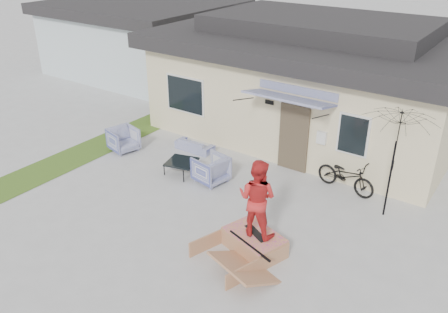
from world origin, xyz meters
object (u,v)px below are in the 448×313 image
Objects in this scene: bicycle at (346,172)px; loveseat at (195,143)px; skate_ramp at (254,242)px; armchair_right at (211,168)px; coffee_table at (182,167)px; armchair_left at (123,138)px; skateboard at (256,233)px; patio_umbrella at (394,155)px; skater at (257,197)px.

loveseat is at bearing 103.59° from bicycle.
skate_ramp is (4.49, -3.46, -0.04)m from loveseat.
armchair_right is (1.72, -1.40, 0.18)m from loveseat.
coffee_table is 0.47× the size of bicycle.
skateboard is (6.44, -2.05, 0.03)m from armchair_left.
armchair_right is 0.50× the size of bicycle.
armchair_left is 0.40× the size of patio_umbrella.
armchair_right is 3.86m from bicycle.
patio_umbrella is at bearing 12.62° from coffee_table.
armchair_left reaches higher than coffee_table.
bicycle is (7.09, 1.74, 0.13)m from armchair_left.
patio_umbrella reaches higher than armchair_left.
skateboard is (-0.64, -3.79, -0.10)m from bicycle.
loveseat is 5.77m from skater.
loveseat is 0.73× the size of skater.
patio_umbrella is (8.41, 1.13, 1.31)m from armchair_left.
skateboard is at bearing 142.36° from loveseat.
armchair_left is 6.76m from skateboard.
bicycle is 0.81× the size of patio_umbrella.
patio_umbrella reaches higher than skate_ramp.
armchair_right is 5.07m from patio_umbrella.
coffee_table is at bearing -179.04° from skateboard.
armchair_left is 8.59m from patio_umbrella.
skater is (0.01, 0.04, 1.20)m from skate_ramp.
skate_ramp is at bearing 63.84° from armchair_right.
coffee_table is 4.25m from skateboard.
armchair_left reaches higher than skateboard.
bicycle reaches higher than armchair_left.
skate_ramp is 0.25m from skateboard.
skateboard is at bearing -93.10° from armchair_left.
coffee_table is 0.47× the size of skate_ramp.
bicycle is at bearing 23.17° from coffee_table.
skateboard is (3.79, -1.89, 0.26)m from coffee_table.
bicycle reaches higher than coffee_table.
armchair_right is at bearing -41.67° from skater.
coffee_table is at bearing -167.38° from patio_umbrella.
skate_ramp is 0.97× the size of skater.
loveseat is 1.54× the size of armchair_left.
loveseat is at bearing 177.91° from patio_umbrella.
patio_umbrella is 3.76m from skater.
patio_umbrella is at bearing 114.23° from armchair_right.
patio_umbrella is 1.22× the size of skate_ramp.
coffee_table is 0.39× the size of patio_umbrella.
loveseat is 0.75× the size of skate_ramp.
loveseat is at bearing 114.94° from coffee_table.
armchair_right is 1.04m from coffee_table.
coffee_table is 4.84m from bicycle.
armchair_right is 3.58m from skater.
skateboard is (4.50, -3.42, 0.21)m from loveseat.
armchair_right is (3.66, -0.03, 0.01)m from armchair_left.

